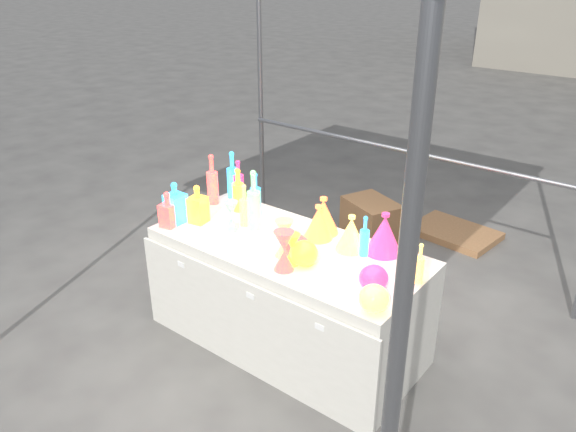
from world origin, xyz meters
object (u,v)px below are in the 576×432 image
Objects in this scene: bottle_0 at (238,189)px; hourglass_0 at (284,251)px; lampshade_0 at (323,215)px; globe_0 at (304,255)px; decanter_0 at (198,204)px; display_table at (287,295)px; cardboard_box_closed at (371,219)px.

hourglass_0 is (0.80, -0.48, -0.03)m from bottle_0.
globe_0 is at bearing -78.31° from lampshade_0.
decanter_0 is 0.86m from lampshade_0.
display_table is 7.31× the size of lampshade_0.
globe_0 is at bearing -23.02° from bottle_0.
decanter_0 is at bearing -77.47° from cardboard_box_closed.
hourglass_0 is 0.55m from lampshade_0.
bottle_0 is 0.94m from hourglass_0.
globe_0 reaches higher than display_table.
hourglass_0 is at bearing -19.48° from decanter_0.
cardboard_box_closed is at bearing 104.92° from hourglass_0.
cardboard_box_closed is 2.16m from hourglass_0.
display_table is 1.77m from cardboard_box_closed.
hourglass_0 is at bearing -55.38° from display_table.
display_table reaches higher than cardboard_box_closed.
decanter_0 is (-0.06, -0.34, -0.02)m from bottle_0.
hourglass_0 is at bearing -88.42° from lampshade_0.
bottle_0 is at bearing 69.65° from decanter_0.
decanter_0 reaches higher than lampshade_0.
decanter_0 is at bearing -100.23° from bottle_0.
cardboard_box_closed is 2.05m from globe_0.
display_table is 10.82× the size of globe_0.
lampshade_0 is at bearing 4.84° from bottle_0.
cardboard_box_closed is (-0.35, 1.72, -0.19)m from display_table.
bottle_0 is 1.14× the size of decanter_0.
lampshade_0 is (-0.16, 0.43, 0.06)m from globe_0.
display_table is 0.86m from bottle_0.
hourglass_0 reaches higher than cardboard_box_closed.
hourglass_0 is at bearing -52.08° from cardboard_box_closed.
globe_0 is (0.86, -0.37, -0.09)m from bottle_0.
globe_0 reaches higher than cardboard_box_closed.
lampshade_0 is (0.08, 0.29, 0.50)m from display_table.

